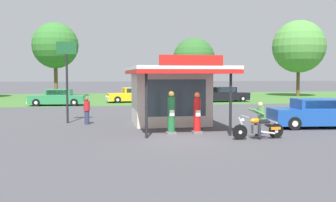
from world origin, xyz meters
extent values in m
plane|color=#424247|center=(0.00, 0.00, 0.00)|extent=(300.00, 300.00, 0.00)
cube|color=#3D6B2D|center=(0.00, 30.00, 0.00)|extent=(120.00, 24.00, 0.01)
cube|color=beige|center=(0.49, 4.87, 1.48)|extent=(3.97, 3.43, 2.97)
cube|color=#384C56|center=(0.49, 3.17, 1.54)|extent=(3.18, 0.05, 1.90)
cube|color=silver|center=(0.49, 3.29, 3.05)|extent=(4.67, 7.08, 0.16)
cube|color=red|center=(0.49, 3.29, 2.87)|extent=(4.67, 7.08, 0.18)
cube|color=red|center=(0.49, -0.22, 3.35)|extent=(2.78, 0.08, 0.44)
cylinder|color=black|center=(2.38, 0.15, 1.48)|extent=(0.12, 0.12, 2.97)
cylinder|color=black|center=(-1.39, 0.15, 1.48)|extent=(0.12, 0.12, 2.97)
cube|color=slate|center=(-0.12, 1.15, 0.05)|extent=(0.44, 0.44, 0.10)
cylinder|color=#1E6B33|center=(-0.12, 1.15, 0.90)|extent=(0.34, 0.34, 1.61)
cube|color=white|center=(-0.12, 0.97, 0.98)|extent=(0.22, 0.02, 0.28)
sphere|color=#EACC4C|center=(-0.12, 1.15, 1.85)|extent=(0.26, 0.26, 0.26)
cube|color=slate|center=(1.11, 1.15, 0.05)|extent=(0.44, 0.44, 0.10)
cylinder|color=red|center=(1.11, 1.15, 0.87)|extent=(0.34, 0.34, 1.54)
cube|color=white|center=(1.11, 0.97, 0.95)|extent=(0.22, 0.02, 0.28)
sphere|color=orange|center=(1.11, 1.15, 1.78)|extent=(0.26, 0.26, 0.26)
cylinder|color=black|center=(2.43, -0.93, 0.32)|extent=(0.64, 0.13, 0.64)
cylinder|color=silver|center=(2.43, -0.93, 0.32)|extent=(0.17, 0.13, 0.16)
cylinder|color=black|center=(4.09, -0.85, 0.32)|extent=(0.64, 0.13, 0.64)
cylinder|color=silver|center=(4.09, -0.85, 0.32)|extent=(0.17, 0.13, 0.16)
ellipsoid|color=orange|center=(3.16, -0.89, 0.78)|extent=(0.57, 0.26, 0.24)
cube|color=#59595E|center=(3.21, -0.89, 0.42)|extent=(0.45, 0.26, 0.36)
cube|color=black|center=(3.51, -0.88, 0.72)|extent=(0.49, 0.28, 0.10)
cylinder|color=silver|center=(2.53, -0.92, 0.60)|extent=(0.37, 0.09, 0.71)
cylinder|color=silver|center=(2.65, -0.92, 0.98)|extent=(0.07, 0.70, 0.04)
sphere|color=silver|center=(2.55, -0.92, 0.82)|extent=(0.16, 0.16, 0.16)
cube|color=orange|center=(4.04, -0.86, 0.44)|extent=(0.45, 0.20, 0.12)
cylinder|color=silver|center=(3.61, -1.01, 0.28)|extent=(0.71, 0.11, 0.18)
cube|color=black|center=(3.44, -0.88, 0.78)|extent=(0.41, 0.36, 0.14)
cylinder|color=black|center=(3.24, -1.05, 0.38)|extent=(0.13, 0.24, 0.56)
cylinder|color=black|center=(3.23, -0.73, 0.38)|extent=(0.13, 0.24, 0.56)
cylinder|color=#4C8C4C|center=(3.40, -0.88, 1.09)|extent=(0.42, 0.34, 0.60)
sphere|color=tan|center=(3.34, -0.89, 1.47)|extent=(0.22, 0.22, 0.22)
cylinder|color=#4C8C4C|center=(3.17, -1.09, 1.18)|extent=(0.54, 0.11, 0.31)
cylinder|color=#4C8C4C|center=(3.15, -0.69, 1.18)|extent=(0.54, 0.11, 0.31)
cube|color=#19479E|center=(7.98, 1.96, 0.59)|extent=(5.49, 2.50, 0.82)
cube|color=#19479E|center=(7.74, 1.98, 1.25)|extent=(2.53, 1.92, 0.50)
cube|color=#283847|center=(7.84, 2.79, 1.25)|extent=(1.99, 0.27, 0.38)
cube|color=#283847|center=(7.65, 1.18, 1.25)|extent=(1.99, 0.27, 0.38)
cube|color=silver|center=(5.32, 2.27, 0.30)|extent=(0.33, 1.79, 0.18)
cylinder|color=black|center=(6.30, 3.04, 0.33)|extent=(0.68, 0.28, 0.66)
cylinder|color=silver|center=(6.30, 3.04, 0.33)|extent=(0.32, 0.25, 0.30)
cylinder|color=black|center=(6.09, 1.29, 0.33)|extent=(0.68, 0.28, 0.66)
cylinder|color=silver|center=(6.09, 1.29, 0.33)|extent=(0.32, 0.25, 0.30)
cube|color=black|center=(9.13, 21.67, 0.56)|extent=(5.33, 2.30, 0.75)
cube|color=black|center=(9.25, 21.68, 1.21)|extent=(2.23, 1.80, 0.56)
cube|color=#283847|center=(8.22, 21.59, 1.21)|extent=(0.17, 1.44, 0.45)
cube|color=#283847|center=(9.32, 20.89, 1.21)|extent=(1.78, 0.19, 0.43)
cube|color=#283847|center=(9.17, 22.48, 1.21)|extent=(1.78, 0.19, 0.43)
cube|color=silver|center=(6.51, 21.44, 0.30)|extent=(0.27, 1.76, 0.18)
cube|color=silver|center=(11.74, 21.91, 0.30)|extent=(0.27, 1.76, 0.18)
sphere|color=white|center=(6.55, 20.85, 0.59)|extent=(0.18, 0.18, 0.18)
sphere|color=white|center=(6.45, 22.03, 0.59)|extent=(0.18, 0.18, 0.18)
cylinder|color=black|center=(7.45, 20.66, 0.33)|extent=(0.68, 0.26, 0.66)
cylinder|color=silver|center=(7.45, 20.66, 0.33)|extent=(0.32, 0.25, 0.30)
cylinder|color=black|center=(7.29, 22.38, 0.33)|extent=(0.68, 0.26, 0.66)
cylinder|color=silver|center=(7.29, 22.38, 0.33)|extent=(0.32, 0.25, 0.30)
cylinder|color=black|center=(10.96, 20.97, 0.33)|extent=(0.68, 0.26, 0.66)
cylinder|color=silver|center=(10.96, 20.97, 0.33)|extent=(0.32, 0.25, 0.30)
cylinder|color=black|center=(10.81, 22.69, 0.33)|extent=(0.68, 0.26, 0.66)
cylinder|color=silver|center=(10.81, 22.69, 0.33)|extent=(0.32, 0.25, 0.30)
cube|color=#2D844C|center=(-7.05, 19.43, 0.55)|extent=(4.93, 2.32, 0.75)
cube|color=#2D844C|center=(-6.88, 19.42, 1.19)|extent=(2.31, 1.85, 0.53)
cube|color=#283847|center=(-7.94, 19.52, 1.19)|extent=(0.18, 1.46, 0.43)
cube|color=#283847|center=(-6.96, 18.61, 1.19)|extent=(1.83, 0.21, 0.40)
cube|color=#283847|center=(-6.81, 20.22, 1.19)|extent=(1.83, 0.21, 0.40)
cube|color=silver|center=(-9.45, 19.67, 0.30)|extent=(0.29, 1.78, 0.18)
cube|color=silver|center=(-4.64, 19.20, 0.30)|extent=(0.29, 1.78, 0.18)
sphere|color=white|center=(-9.52, 19.07, 0.59)|extent=(0.18, 0.18, 0.18)
sphere|color=white|center=(-9.40, 20.26, 0.59)|extent=(0.18, 0.18, 0.18)
cylinder|color=black|center=(-8.74, 18.72, 0.33)|extent=(0.68, 0.26, 0.66)
cylinder|color=silver|center=(-8.74, 18.72, 0.33)|extent=(0.32, 0.25, 0.30)
cylinder|color=black|center=(-8.57, 20.46, 0.33)|extent=(0.68, 0.26, 0.66)
cylinder|color=silver|center=(-8.57, 20.46, 0.33)|extent=(0.32, 0.25, 0.30)
cylinder|color=black|center=(-5.52, 18.40, 0.33)|extent=(0.68, 0.26, 0.66)
cylinder|color=silver|center=(-5.52, 18.40, 0.33)|extent=(0.32, 0.25, 0.30)
cylinder|color=black|center=(-5.35, 20.15, 0.33)|extent=(0.68, 0.26, 0.66)
cylinder|color=silver|center=(-5.35, 20.15, 0.33)|extent=(0.32, 0.25, 0.30)
cube|color=gold|center=(-0.05, 22.49, 0.55)|extent=(5.22, 2.52, 0.73)
cube|color=gold|center=(0.08, 22.51, 1.19)|extent=(2.37, 1.90, 0.56)
cube|color=#283847|center=(-0.97, 22.36, 1.19)|extent=(0.24, 1.41, 0.45)
cube|color=#283847|center=(0.20, 21.73, 1.19)|extent=(1.82, 0.29, 0.42)
cube|color=#283847|center=(-0.03, 23.29, 1.19)|extent=(1.82, 0.29, 0.42)
cube|color=silver|center=(-2.56, 22.13, 0.30)|extent=(0.37, 1.73, 0.18)
cube|color=silver|center=(2.46, 22.85, 0.30)|extent=(0.37, 1.73, 0.18)
sphere|color=white|center=(-2.48, 21.55, 0.58)|extent=(0.18, 0.18, 0.18)
sphere|color=white|center=(-2.65, 22.70, 0.58)|extent=(0.18, 0.18, 0.18)
cylinder|color=black|center=(-1.61, 21.40, 0.33)|extent=(0.68, 0.29, 0.66)
cylinder|color=silver|center=(-1.61, 21.40, 0.33)|extent=(0.33, 0.26, 0.30)
cylinder|color=black|center=(-1.86, 23.09, 0.33)|extent=(0.68, 0.29, 0.66)
cylinder|color=silver|center=(-1.86, 23.09, 0.33)|extent=(0.33, 0.26, 0.30)
cylinder|color=black|center=(1.76, 21.89, 0.33)|extent=(0.68, 0.29, 0.66)
cylinder|color=silver|center=(1.76, 21.89, 0.33)|extent=(0.33, 0.26, 0.30)
cylinder|color=black|center=(1.51, 23.58, 0.33)|extent=(0.68, 0.29, 0.66)
cylinder|color=silver|center=(1.51, 23.58, 0.33)|extent=(0.33, 0.26, 0.30)
cylinder|color=brown|center=(4.36, 16.64, 0.43)|extent=(0.26, 0.26, 0.85)
cylinder|color=white|center=(4.36, 16.64, 1.15)|extent=(0.34, 0.34, 0.60)
sphere|color=#9E704C|center=(4.36, 16.64, 1.57)|extent=(0.23, 0.23, 0.23)
cylinder|color=#2D3351|center=(-4.06, 5.40, 0.38)|extent=(0.26, 0.26, 0.76)
cylinder|color=#B21E23|center=(-4.06, 5.40, 1.02)|extent=(0.34, 0.34, 0.54)
sphere|color=brown|center=(-4.06, 5.40, 1.39)|extent=(0.20, 0.20, 0.20)
cylinder|color=black|center=(3.63, 8.70, 0.42)|extent=(0.26, 0.26, 0.83)
cylinder|color=#4C8C4C|center=(3.63, 8.70, 1.12)|extent=(0.34, 0.34, 0.59)
sphere|color=tan|center=(3.63, 8.70, 1.53)|extent=(0.22, 0.22, 0.22)
cylinder|color=black|center=(3.63, 8.70, 1.61)|extent=(0.36, 0.36, 0.02)
cylinder|color=brown|center=(21.70, 29.62, 1.92)|extent=(0.42, 0.42, 3.84)
sphere|color=#4C893D|center=(21.70, 29.62, 6.33)|extent=(6.65, 6.65, 6.65)
sphere|color=#4C893D|center=(21.73, 30.07, 5.67)|extent=(3.76, 3.76, 3.76)
cylinder|color=brown|center=(-8.55, 33.10, 2.11)|extent=(0.45, 0.45, 4.23)
sphere|color=#33702D|center=(-8.55, 33.10, 6.32)|extent=(5.59, 5.59, 5.59)
sphere|color=#33702D|center=(-8.28, 32.13, 5.76)|extent=(2.89, 2.89, 2.89)
cylinder|color=brown|center=(8.95, 33.41, 1.37)|extent=(0.45, 0.45, 2.74)
sphere|color=#2D6028|center=(8.95, 33.41, 4.82)|extent=(5.53, 5.53, 5.53)
cylinder|color=black|center=(-5.15, 6.19, 1.94)|extent=(0.12, 0.12, 3.88)
cube|color=#195128|center=(-5.15, 6.19, 4.23)|extent=(1.10, 0.08, 0.70)
camera|label=1|loc=(-3.40, -16.34, 2.72)|focal=41.59mm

